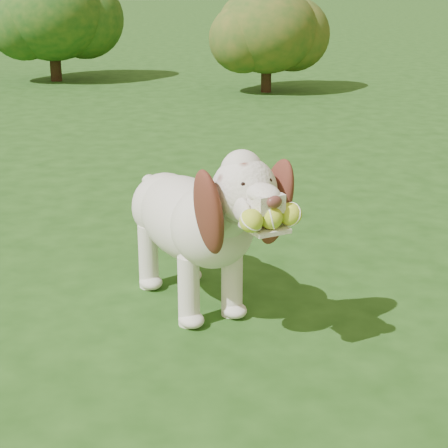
{
  "coord_description": "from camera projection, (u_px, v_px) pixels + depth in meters",
  "views": [
    {
      "loc": [
        -0.12,
        -3.23,
        1.53
      ],
      "look_at": [
        0.06,
        -0.22,
        0.51
      ],
      "focal_mm": 60.0,
      "sensor_mm": 36.0,
      "label": 1
    }
  ],
  "objects": [
    {
      "name": "shrub_c",
      "position": [
        267.0,
        30.0,
        9.67
      ],
      "size": [
        1.32,
        1.32,
        1.36
      ],
      "color": "#382314",
      "rests_on": "ground"
    },
    {
      "name": "shrub_b",
      "position": [
        52.0,
        14.0,
        10.62
      ],
      "size": [
        1.56,
        1.56,
        1.61
      ],
      "color": "#382314",
      "rests_on": "ground"
    },
    {
      "name": "dog",
      "position": [
        197.0,
        217.0,
        3.42
      ],
      "size": [
        0.81,
        1.27,
        0.86
      ],
      "rotation": [
        0.0,
        0.0,
        0.42
      ],
      "color": "silver",
      "rests_on": "ground"
    },
    {
      "name": "ground",
      "position": [
        208.0,
        310.0,
        3.55
      ],
      "size": [
        80.0,
        80.0,
        0.0
      ],
      "primitive_type": "plane",
      "color": "#1B3F12",
      "rests_on": "ground"
    }
  ]
}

